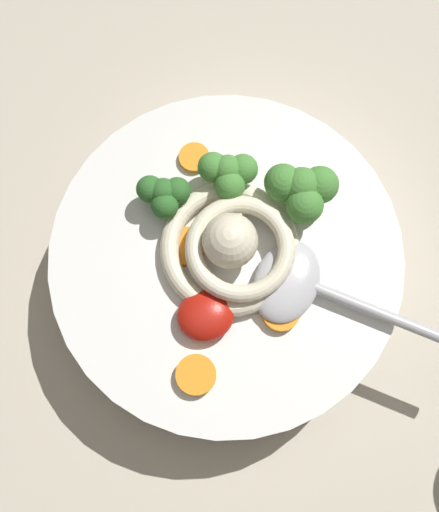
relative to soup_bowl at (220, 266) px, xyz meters
The scene contains 12 objects.
table_slab 6.35cm from the soup_bowl, 127.49° to the right, with size 138.48×138.48×4.27cm, color #BCB29E.
soup_bowl is the anchor object (origin of this frame).
noodle_pile 4.43cm from the soup_bowl, 22.63° to the left, with size 10.71×10.50×4.30cm.
soup_spoon 6.96cm from the soup_bowl, 30.43° to the right, with size 16.55×11.64×1.60cm.
chili_sauce_dollop 6.15cm from the soup_bowl, 117.29° to the right, with size 3.87×3.49×1.74cm, color #B2190F.
broccoli_floret_beside_chili 8.56cm from the soup_bowl, 29.28° to the left, with size 5.10×4.39×4.04cm.
broccoli_floret_left 7.60cm from the soup_bowl, 130.35° to the left, with size 3.77×3.24×2.98cm.
broccoli_floret_beside_noodles 7.41cm from the soup_bowl, 80.53° to the left, with size 4.19×3.61×3.31cm.
carrot_slice_far 4.43cm from the soup_bowl, 161.34° to the left, with size 2.77×2.77×0.62cm, color orange.
carrot_slice_rear 6.54cm from the soup_bowl, 56.44° to the right, with size 2.56×2.56×0.70cm, color orange.
carrot_slice_near_spoon 8.33cm from the soup_bowl, 99.61° to the left, with size 2.25×2.25×0.50cm, color orange.
carrot_slice_extra_b 9.23cm from the soup_bowl, 111.69° to the right, with size 2.71×2.71×0.75cm, color orange.
Camera 1 is at (0.47, -8.38, 52.84)cm, focal length 43.63 mm.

